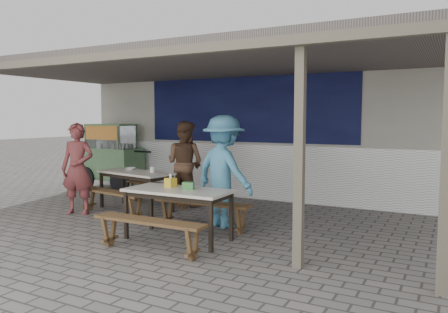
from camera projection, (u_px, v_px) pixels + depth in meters
ground at (178, 227)px, 7.13m from camera, size 60.00×60.00×0.00m
back_wall at (264, 121)px, 10.12m from camera, size 9.00×1.28×3.50m
warung_roof at (206, 65)px, 7.67m from camera, size 9.00×4.21×2.81m
table_left at (136, 176)px, 8.45m from camera, size 1.66×0.93×0.75m
bench_left_street at (111, 197)px, 8.02m from camera, size 1.69×0.57×0.45m
bench_left_wall at (158, 188)px, 8.94m from camera, size 1.69×0.57×0.45m
table_right at (178, 194)px, 6.34m from camera, size 1.56×0.75×0.75m
bench_right_street at (149, 227)px, 5.75m from camera, size 1.66×0.30×0.45m
bench_right_wall at (203, 208)px, 7.00m from camera, size 1.66×0.30×0.45m
vendor_cart at (112, 154)px, 10.83m from camera, size 2.08×0.84×1.64m
patron_street_side at (78, 169)px, 8.07m from camera, size 0.72×0.59×1.69m
patron_wall_side at (185, 163)px, 8.89m from camera, size 0.86×0.68×1.72m
patron_right_table at (224, 171)px, 7.13m from camera, size 1.34×1.02×1.83m
tissue_box at (171, 182)px, 6.53m from camera, size 0.16×0.16×0.14m
donation_box at (188, 186)px, 6.32m from camera, size 0.19×0.15×0.11m
condiment_jar at (152, 170)px, 8.31m from camera, size 0.09×0.09×0.10m
condiment_bowl at (130, 169)px, 8.72m from camera, size 0.26×0.26×0.05m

